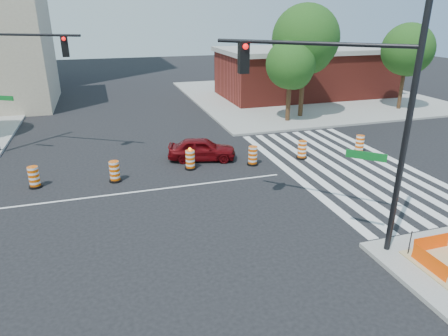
{
  "coord_description": "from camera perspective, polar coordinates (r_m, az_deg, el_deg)",
  "views": [
    {
      "loc": [
        -1.12,
        -17.12,
        7.69
      ],
      "look_at": [
        3.65,
        -1.73,
        1.4
      ],
      "focal_mm": 32.0,
      "sensor_mm": 36.0,
      "label": 1
    }
  ],
  "objects": [
    {
      "name": "tree_north_d",
      "position": [
        31.32,
        11.57,
        17.15
      ],
      "size": [
        4.94,
        4.94,
        8.39
      ],
      "color": "#382314",
      "rests_on": "ground"
    },
    {
      "name": "lane_centerline",
      "position": [
        18.8,
        -12.3,
        -3.33
      ],
      "size": [
        14.0,
        0.12,
        0.01
      ],
      "primitive_type": "cube",
      "color": "silver",
      "rests_on": "ground"
    },
    {
      "name": "signal_pole_se",
      "position": [
        13.35,
        17.56,
        9.77
      ],
      "size": [
        4.82,
        4.54,
        8.56
      ],
      "rotation": [
        0.0,
        0.0,
        2.39
      ],
      "color": "black",
      "rests_on": "ground"
    },
    {
      "name": "median_drum_3",
      "position": [
        20.04,
        -15.35,
        -0.57
      ],
      "size": [
        0.6,
        0.6,
        1.02
      ],
      "color": "black",
      "rests_on": "ground"
    },
    {
      "name": "median_drum_6",
      "position": [
        22.81,
        11.08,
        2.48
      ],
      "size": [
        0.6,
        0.6,
        1.02
      ],
      "color": "black",
      "rests_on": "ground"
    },
    {
      "name": "red_coupe",
      "position": [
        22.18,
        -3.19,
        2.74
      ],
      "size": [
        3.98,
        2.43,
        1.27
      ],
      "primitive_type": "imported",
      "rotation": [
        0.0,
        0.0,
        1.3
      ],
      "color": "#60080C",
      "rests_on": "ground"
    },
    {
      "name": "median_drum_7",
      "position": [
        24.72,
        18.79,
        3.2
      ],
      "size": [
        0.6,
        0.6,
        1.02
      ],
      "color": "black",
      "rests_on": "ground"
    },
    {
      "name": "median_drum_4",
      "position": [
        20.93,
        -4.85,
        1.12
      ],
      "size": [
        0.6,
        0.6,
        1.18
      ],
      "color": "black",
      "rests_on": "ground"
    },
    {
      "name": "ground",
      "position": [
        18.81,
        -12.29,
        -3.34
      ],
      "size": [
        120.0,
        120.0,
        0.0
      ],
      "primitive_type": "plane",
      "color": "black",
      "rests_on": "ground"
    },
    {
      "name": "crosswalk_east",
      "position": [
        22.32,
        16.83,
        0.23
      ],
      "size": [
        6.75,
        13.5,
        0.01
      ],
      "color": "silver",
      "rests_on": "ground"
    },
    {
      "name": "signal_pole_nw",
      "position": [
        24.77,
        -28.49,
        12.89
      ],
      "size": [
        5.53,
        3.34,
        8.37
      ],
      "rotation": [
        0.0,
        0.0,
        -0.53
      ],
      "color": "black",
      "rests_on": "ground"
    },
    {
      "name": "tree_north_e",
      "position": [
        36.51,
        24.72,
        14.77
      ],
      "size": [
        4.12,
        4.12,
        7.0
      ],
      "color": "#382314",
      "rests_on": "ground"
    },
    {
      "name": "median_drum_2",
      "position": [
        20.67,
        -25.49,
        -1.27
      ],
      "size": [
        0.6,
        0.6,
        1.02
      ],
      "color": "black",
      "rests_on": "ground"
    },
    {
      "name": "median_drum_5",
      "position": [
        21.51,
        4.13,
        1.68
      ],
      "size": [
        0.6,
        0.6,
        1.02
      ],
      "color": "black",
      "rests_on": "ground"
    },
    {
      "name": "tree_north_c",
      "position": [
        29.85,
        9.52,
        14.05
      ],
      "size": [
        3.6,
        3.56,
        6.05
      ],
      "color": "#382314",
      "rests_on": "ground"
    },
    {
      "name": "sidewalk_ne",
      "position": [
        40.71,
        11.32,
        10.13
      ],
      "size": [
        22.0,
        22.0,
        0.15
      ],
      "primitive_type": "cube",
      "color": "gray",
      "rests_on": "ground"
    },
    {
      "name": "brick_storefront",
      "position": [
        40.35,
        11.55,
        13.25
      ],
      "size": [
        16.5,
        8.5,
        4.6
      ],
      "color": "maroon",
      "rests_on": "ground"
    }
  ]
}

